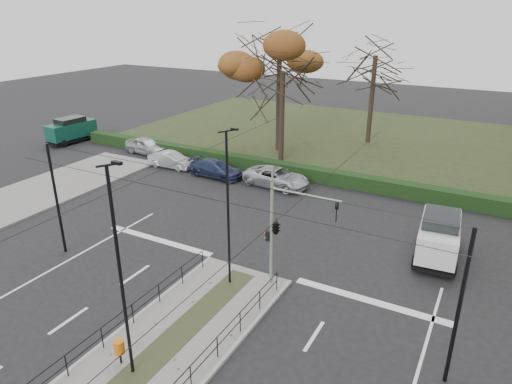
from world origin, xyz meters
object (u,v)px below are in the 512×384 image
parked_car_third (216,169)px  white_van (439,235)px  parked_car_fourth (276,177)px  bare_tree_center (375,62)px  traffic_light (278,226)px  parked_car_second (171,160)px  streetlamp_median_near (121,274)px  green_van (71,129)px  bare_tree_near (282,78)px  streetlamp_median_far (228,209)px  rust_tree (280,46)px  parked_car_first (146,146)px  litter_bin (119,347)px

parked_car_third → white_van: 17.57m
parked_car_fourth → bare_tree_center: size_ratio=0.46×
traffic_light → bare_tree_center: (-3.08, 26.37, 4.46)m
parked_car_second → parked_car_fourth: parked_car_fourth is taller
streetlamp_median_near → green_van: bearing=142.4°
traffic_light → white_van: bearing=46.1°
streetlamp_median_near → bare_tree_near: size_ratio=0.80×
streetlamp_median_far → rust_tree: 22.88m
streetlamp_median_near → bare_tree_center: bearing=91.9°
parked_car_third → parked_car_first: bearing=79.7°
parked_car_second → parked_car_fourth: size_ratio=0.78×
streetlamp_median_near → parked_car_fourth: bearing=101.1°
streetlamp_median_far → traffic_light: bearing=27.3°
litter_bin → parked_car_first: bearing=129.1°
parked_car_first → bare_tree_near: bare_tree_near is taller
streetlamp_median_far → green_van: size_ratio=1.53×
rust_tree → bare_tree_center: size_ratio=1.11×
litter_bin → green_van: (-25.75, 20.22, 0.42)m
parked_car_second → white_van: bearing=-105.4°
traffic_light → white_van: 9.08m
parked_car_fourth → streetlamp_median_near: bearing=-164.3°
parked_car_first → parked_car_third: size_ratio=0.96×
parked_car_third → green_van: 17.79m
streetlamp_median_far → parked_car_fourth: size_ratio=1.51×
parked_car_first → rust_tree: 14.55m
parked_car_first → bare_tree_center: (16.44, 13.04, 6.86)m
streetlamp_median_far → bare_tree_center: 27.63m
litter_bin → green_van: green_van is taller
streetlamp_median_far → parked_car_first: bearing=140.8°
litter_bin → parked_car_second: 22.51m
parked_car_second → rust_tree: rust_tree is taller
parked_car_first → parked_car_second: (4.36, -1.98, -0.09)m
parked_car_second → parked_car_fourth: 9.42m
streetlamp_median_near → rust_tree: size_ratio=0.67×
traffic_light → rust_tree: (-9.64, 19.91, 6.02)m
traffic_light → streetlamp_median_far: streetlamp_median_far is taller
parked_car_third → bare_tree_near: (2.78, 5.76, 6.33)m
litter_bin → parked_car_third: size_ratio=0.22×
parked_car_fourth → parked_car_third: bearing=99.5°
parked_car_second → rust_tree: (5.52, 8.56, 8.51)m
litter_bin → parked_car_first: size_ratio=0.23×
green_van → bare_tree_near: size_ratio=0.50×
parked_car_second → parked_car_third: size_ratio=0.88×
traffic_light → bare_tree_center: 26.92m
white_van → parked_car_fourth: bearing=156.2°
streetlamp_median_near → green_van: (-26.44, 20.34, -2.91)m
streetlamp_median_far → parked_car_third: 15.41m
traffic_light → bare_tree_near: bare_tree_near is taller
traffic_light → parked_car_second: size_ratio=1.32×
streetlamp_median_far → bare_tree_center: size_ratio=0.70×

